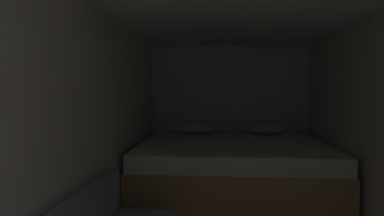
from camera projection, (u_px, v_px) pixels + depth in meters
name	position (u px, v px, depth m)	size (l,w,h in m)	color
wall_back	(229.00, 113.00, 5.02)	(2.56, 0.05, 2.10)	silver
wall_left	(84.00, 137.00, 2.49)	(0.05, 5.23, 2.10)	silver
bed	(232.00, 170.00, 4.06)	(2.34, 1.89, 0.93)	tan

